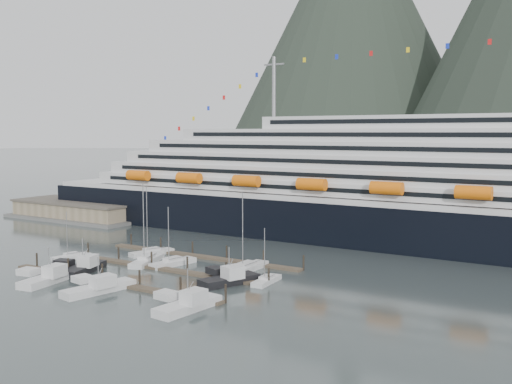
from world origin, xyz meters
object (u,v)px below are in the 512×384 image
Objects in this scene: trawler_d at (187,304)px; sailboat_d at (246,269)px; sailboat_b at (147,261)px; trawler_b at (83,268)px; trawler_a at (49,277)px; warehouse at (78,211)px; trawler_c at (98,287)px; sailboat_h at (266,281)px; trawler_e at (229,279)px; sailboat_a at (71,257)px; sailboat_e at (152,253)px; sailboat_c at (173,263)px; cruise_ship at (421,194)px.

sailboat_d is at bearing 18.79° from trawler_d.
sailboat_b reaches higher than trawler_d.
trawler_b is (-5.07, -12.17, 0.45)m from sailboat_b.
warehouse is at bearing 35.33° from trawler_a.
trawler_c is (8.16, -20.62, 0.39)m from sailboat_b.
sailboat_d is at bearing -94.16° from sailboat_b.
sailboat_d is 1.20× the size of trawler_c.
trawler_a is at bearing 170.33° from trawler_b.
sailboat_h reaches higher than trawler_a.
trawler_c is (13.23, -8.45, -0.06)m from trawler_b.
trawler_d is at bearing -146.75° from trawler_e.
sailboat_a is 0.69× the size of sailboat_e.
trawler_d is (21.38, -22.14, 0.47)m from sailboat_c.
sailboat_c reaches higher than trawler_a.
sailboat_a is 17.08m from sailboat_b.
warehouse is 3.84× the size of trawler_d.
sailboat_h is at bearing -85.32° from sailboat_c.
sailboat_h is at bearing -86.64° from trawler_b.
warehouse is at bearing -172.77° from cruise_ship.
trawler_e is at bearing -75.81° from sailboat_a.
sailboat_a is 13.16m from trawler_b.
trawler_a is 31.22m from trawler_d.
warehouse is at bearing 60.46° from sailboat_a.
sailboat_c is 1.20× the size of sailboat_h.
trawler_e is (39.65, 0.68, 0.52)m from sailboat_a.
trawler_c is 18.85m from trawler_d.
sailboat_b is (16.26, 5.25, 0.07)m from sailboat_a.
sailboat_c is at bearing 91.68° from trawler_e.
trawler_e is at bearing -33.10° from trawler_c.
trawler_a is 12.37m from trawler_c.
warehouse is at bearing 61.04° from trawler_c.
trawler_c is (24.42, -15.37, 0.46)m from sailboat_a.
sailboat_c reaches higher than sailboat_a.
sailboat_c is at bearing 79.64° from sailboat_h.
sailboat_c is 1.07× the size of trawler_b.
warehouse is 80.67m from trawler_a.
trawler_e is at bearing -25.80° from warehouse.
sailboat_d reaches higher than sailboat_a.
sailboat_e reaches higher than trawler_b.
trawler_b is (11.19, -6.92, 0.52)m from sailboat_a.
sailboat_e is 1.49× the size of sailboat_h.
trawler_d is at bearing -32.85° from warehouse.
trawler_c is at bearing -115.00° from cruise_ship.
sailboat_h is 0.78× the size of trawler_c.
trawler_b is (-0.04, -19.24, 0.48)m from sailboat_e.
trawler_c is (2.53, -22.12, 0.43)m from sailboat_c.
sailboat_b is at bearing -30.69° from warehouse.
trawler_b reaches higher than trawler_d.
trawler_b is 29.46m from trawler_e.
trawler_a is at bearing 116.23° from sailboat_h.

